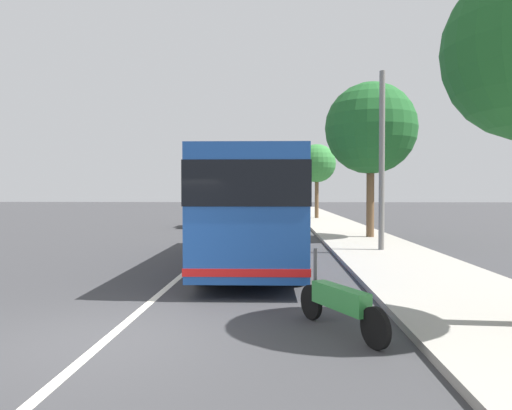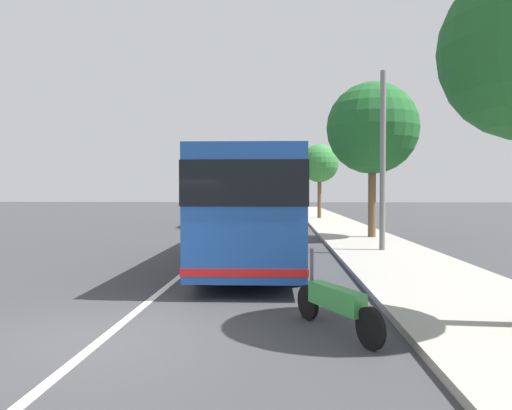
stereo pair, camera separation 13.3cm
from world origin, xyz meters
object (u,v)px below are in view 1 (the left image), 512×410
object	(u,v)px
coach_bus	(254,203)
car_behind_bus	(274,214)
roadside_tree_mid_block	(371,129)
utility_pole	(382,163)
car_far_distant	(205,215)
car_side_street	(271,206)
roadside_tree_far_block	(317,164)
motorcycle_by_tree	(340,303)

from	to	relation	value
coach_bus	car_behind_bus	world-z (taller)	coach_bus
car_behind_bus	roadside_tree_mid_block	xyz separation A→B (m)	(-13.38, -4.63, 4.57)
coach_bus	utility_pole	distance (m)	5.33
roadside_tree_mid_block	car_far_distant	bearing A→B (deg)	47.29
car_side_street	roadside_tree_far_block	bearing A→B (deg)	-169.75
roadside_tree_far_block	utility_pole	size ratio (longest dim) A/B	0.95
car_far_distant	roadside_tree_far_block	world-z (taller)	roadside_tree_far_block
car_far_distant	roadside_tree_far_block	bearing A→B (deg)	135.08
car_behind_bus	roadside_tree_far_block	size ratio (longest dim) A/B	0.67
motorcycle_by_tree	roadside_tree_far_block	size ratio (longest dim) A/B	0.34
car_behind_bus	utility_pole	bearing A→B (deg)	-171.52
utility_pole	car_behind_bus	bearing A→B (deg)	12.34
coach_bus	roadside_tree_mid_block	size ratio (longest dim) A/B	1.51
motorcycle_by_tree	car_far_distant	size ratio (longest dim) A/B	0.44
car_side_street	roadside_tree_far_block	size ratio (longest dim) A/B	0.74
motorcycle_by_tree	car_side_street	size ratio (longest dim) A/B	0.45
coach_bus	roadside_tree_mid_block	distance (m)	9.72
coach_bus	roadside_tree_mid_block	world-z (taller)	roadside_tree_mid_block
coach_bus	roadside_tree_far_block	world-z (taller)	roadside_tree_far_block
car_side_street	roadside_tree_mid_block	distance (m)	35.24
coach_bus	motorcycle_by_tree	bearing A→B (deg)	-168.28
car_behind_bus	car_side_street	world-z (taller)	car_side_street
motorcycle_by_tree	roadside_tree_far_block	distance (m)	32.39
roadside_tree_mid_block	roadside_tree_far_block	distance (m)	17.05
car_behind_bus	roadside_tree_mid_block	bearing A→B (deg)	-164.79
roadside_tree_mid_block	car_side_street	bearing A→B (deg)	8.50
coach_bus	roadside_tree_mid_block	bearing A→B (deg)	-35.06
car_side_street	motorcycle_by_tree	bearing A→B (deg)	179.38
coach_bus	car_side_street	xyz separation A→B (m)	(42.13, 0.08, -1.18)
motorcycle_by_tree	car_side_street	bearing A→B (deg)	-25.06
car_side_street	car_behind_bus	bearing A→B (deg)	178.75
coach_bus	car_far_distant	distance (m)	16.53
roadside_tree_mid_block	roadside_tree_far_block	size ratio (longest dim) A/B	1.18
car_behind_bus	motorcycle_by_tree	bearing A→B (deg)	178.67
roadside_tree_mid_block	roadside_tree_far_block	bearing A→B (deg)	3.80
car_side_street	utility_pole	xyz separation A→B (m)	(-39.67, -4.58, 2.62)
car_behind_bus	car_side_street	xyz separation A→B (m)	(21.18, 0.53, 0.04)
car_far_distant	motorcycle_by_tree	bearing A→B (deg)	11.79
roadside_tree_mid_block	roadside_tree_far_block	xyz separation A→B (m)	(17.00, 1.13, -0.57)
utility_pole	motorcycle_by_tree	bearing A→B (deg)	164.30
car_side_street	utility_pole	distance (m)	40.02
car_side_street	roadside_tree_mid_block	xyz separation A→B (m)	(-34.56, -5.16, 4.53)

